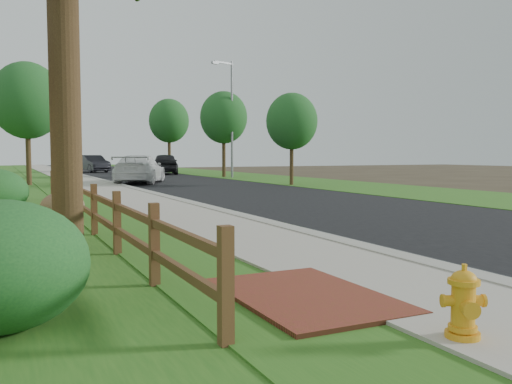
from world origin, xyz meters
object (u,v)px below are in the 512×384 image
ranch_fence (86,202)px  fire_hydrant (463,304)px  streetlight (230,112)px  white_suv (140,169)px  dark_car_mid (165,164)px

ranch_fence → fire_hydrant: ranch_fence is taller
ranch_fence → fire_hydrant: bearing=-78.4°
ranch_fence → streetlight: bearing=60.1°
ranch_fence → white_suv: (5.60, 18.43, 0.21)m
ranch_fence → dark_car_mid: dark_car_mid is taller
fire_hydrant → streetlight: size_ratio=0.08×
white_suv → dark_car_mid: bearing=-87.3°
ranch_fence → white_suv: size_ratio=3.04×
ranch_fence → fire_hydrant: size_ratio=25.73×
white_suv → streetlight: streetlight is taller
white_suv → dark_car_mid: size_ratio=1.09×
white_suv → ranch_fence: bearing=97.5°
fire_hydrant → dark_car_mid: 41.71m
fire_hydrant → streetlight: streetlight is taller
dark_car_mid → white_suv: bearing=82.1°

